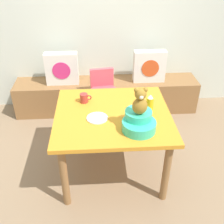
{
  "coord_description": "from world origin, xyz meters",
  "views": [
    {
      "loc": [
        -0.15,
        -2.16,
        2.15
      ],
      "look_at": [
        0.0,
        0.1,
        0.69
      ],
      "focal_mm": 42.77,
      "sensor_mm": 36.0,
      "label": 1
    }
  ],
  "objects_px": {
    "dining_table": "(113,122)",
    "pillow_floral_right": "(149,66)",
    "highchair": "(104,92)",
    "dinner_plate_near": "(97,118)",
    "pillow_floral_left": "(62,69)",
    "coffee_mug": "(84,98)",
    "ketchup_bottle": "(150,104)",
    "teddy_bear": "(140,102)",
    "infant_seat_teal": "(139,122)"
  },
  "relations": [
    {
      "from": "dining_table",
      "to": "teddy_bear",
      "type": "height_order",
      "value": "teddy_bear"
    },
    {
      "from": "pillow_floral_left",
      "to": "ketchup_bottle",
      "type": "distance_m",
      "value": 1.58
    },
    {
      "from": "dining_table",
      "to": "teddy_bear",
      "type": "xyz_separation_m",
      "value": [
        0.21,
        -0.27,
        0.38
      ]
    },
    {
      "from": "teddy_bear",
      "to": "coffee_mug",
      "type": "xyz_separation_m",
      "value": [
        -0.49,
        0.5,
        -0.23
      ]
    },
    {
      "from": "teddy_bear",
      "to": "coffee_mug",
      "type": "bearing_deg",
      "value": 134.6
    },
    {
      "from": "dining_table",
      "to": "coffee_mug",
      "type": "height_order",
      "value": "coffee_mug"
    },
    {
      "from": "pillow_floral_right",
      "to": "dinner_plate_near",
      "type": "xyz_separation_m",
      "value": [
        -0.75,
        -1.33,
        0.07
      ]
    },
    {
      "from": "highchair",
      "to": "coffee_mug",
      "type": "height_order",
      "value": "coffee_mug"
    },
    {
      "from": "dining_table",
      "to": "pillow_floral_right",
      "type": "bearing_deg",
      "value": 64.53
    },
    {
      "from": "ketchup_bottle",
      "to": "coffee_mug",
      "type": "xyz_separation_m",
      "value": [
        -0.64,
        0.22,
        -0.04
      ]
    },
    {
      "from": "dining_table",
      "to": "dinner_plate_near",
      "type": "xyz_separation_m",
      "value": [
        -0.15,
        -0.08,
        0.11
      ]
    },
    {
      "from": "pillow_floral_left",
      "to": "coffee_mug",
      "type": "xyz_separation_m",
      "value": [
        0.33,
        -1.02,
        0.11
      ]
    },
    {
      "from": "dining_table",
      "to": "infant_seat_teal",
      "type": "xyz_separation_m",
      "value": [
        0.21,
        -0.26,
        0.18
      ]
    },
    {
      "from": "coffee_mug",
      "to": "infant_seat_teal",
      "type": "bearing_deg",
      "value": -45.37
    },
    {
      "from": "pillow_floral_left",
      "to": "infant_seat_teal",
      "type": "bearing_deg",
      "value": -61.5
    },
    {
      "from": "dining_table",
      "to": "dinner_plate_near",
      "type": "relative_size",
      "value": 5.58
    },
    {
      "from": "pillow_floral_left",
      "to": "pillow_floral_right",
      "type": "bearing_deg",
      "value": 0.0
    },
    {
      "from": "pillow_floral_right",
      "to": "infant_seat_teal",
      "type": "bearing_deg",
      "value": -104.22
    },
    {
      "from": "highchair",
      "to": "coffee_mug",
      "type": "bearing_deg",
      "value": -110.04
    },
    {
      "from": "pillow_floral_left",
      "to": "coffee_mug",
      "type": "relative_size",
      "value": 3.67
    },
    {
      "from": "pillow_floral_left",
      "to": "dining_table",
      "type": "relative_size",
      "value": 0.39
    },
    {
      "from": "pillow_floral_left",
      "to": "dining_table",
      "type": "bearing_deg",
      "value": -63.94
    },
    {
      "from": "highchair",
      "to": "infant_seat_teal",
      "type": "distance_m",
      "value": 1.17
    },
    {
      "from": "pillow_floral_right",
      "to": "dining_table",
      "type": "bearing_deg",
      "value": -115.47
    },
    {
      "from": "pillow_floral_right",
      "to": "dining_table",
      "type": "distance_m",
      "value": 1.38
    },
    {
      "from": "ketchup_bottle",
      "to": "dinner_plate_near",
      "type": "height_order",
      "value": "ketchup_bottle"
    },
    {
      "from": "teddy_bear",
      "to": "pillow_floral_right",
      "type": "bearing_deg",
      "value": 75.78
    },
    {
      "from": "highchair",
      "to": "ketchup_bottle",
      "type": "distance_m",
      "value": 0.97
    },
    {
      "from": "dining_table",
      "to": "ketchup_bottle",
      "type": "bearing_deg",
      "value": 2.04
    },
    {
      "from": "pillow_floral_right",
      "to": "teddy_bear",
      "type": "xyz_separation_m",
      "value": [
        -0.38,
        -1.51,
        0.34
      ]
    },
    {
      "from": "pillow_floral_left",
      "to": "ketchup_bottle",
      "type": "bearing_deg",
      "value": -51.85
    },
    {
      "from": "pillow_floral_right",
      "to": "highchair",
      "type": "distance_m",
      "value": 0.79
    },
    {
      "from": "coffee_mug",
      "to": "dinner_plate_near",
      "type": "bearing_deg",
      "value": -67.87
    },
    {
      "from": "highchair",
      "to": "dinner_plate_near",
      "type": "height_order",
      "value": "highchair"
    },
    {
      "from": "pillow_floral_right",
      "to": "infant_seat_teal",
      "type": "distance_m",
      "value": 1.57
    },
    {
      "from": "pillow_floral_left",
      "to": "dinner_plate_near",
      "type": "height_order",
      "value": "pillow_floral_left"
    },
    {
      "from": "pillow_floral_right",
      "to": "teddy_bear",
      "type": "relative_size",
      "value": 1.76
    },
    {
      "from": "ketchup_bottle",
      "to": "dining_table",
      "type": "bearing_deg",
      "value": -177.96
    },
    {
      "from": "highchair",
      "to": "dinner_plate_near",
      "type": "bearing_deg",
      "value": -95.74
    },
    {
      "from": "dining_table",
      "to": "highchair",
      "type": "relative_size",
      "value": 1.41
    },
    {
      "from": "infant_seat_teal",
      "to": "pillow_floral_right",
      "type": "bearing_deg",
      "value": 75.78
    },
    {
      "from": "pillow_floral_left",
      "to": "infant_seat_teal",
      "type": "relative_size",
      "value": 1.33
    },
    {
      "from": "ketchup_bottle",
      "to": "teddy_bear",
      "type": "bearing_deg",
      "value": -118.15
    },
    {
      "from": "highchair",
      "to": "infant_seat_teal",
      "type": "height_order",
      "value": "infant_seat_teal"
    },
    {
      "from": "pillow_floral_left",
      "to": "dinner_plate_near",
      "type": "relative_size",
      "value": 2.2
    },
    {
      "from": "teddy_bear",
      "to": "dinner_plate_near",
      "type": "xyz_separation_m",
      "value": [
        -0.36,
        0.18,
        -0.27
      ]
    },
    {
      "from": "pillow_floral_right",
      "to": "dining_table",
      "type": "xyz_separation_m",
      "value": [
        -0.59,
        -1.25,
        -0.04
      ]
    },
    {
      "from": "dining_table",
      "to": "coffee_mug",
      "type": "xyz_separation_m",
      "value": [
        -0.28,
        0.23,
        0.15
      ]
    },
    {
      "from": "dinner_plate_near",
      "to": "pillow_floral_right",
      "type": "bearing_deg",
      "value": 60.72
    },
    {
      "from": "infant_seat_teal",
      "to": "teddy_bear",
      "type": "relative_size",
      "value": 1.32
    }
  ]
}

